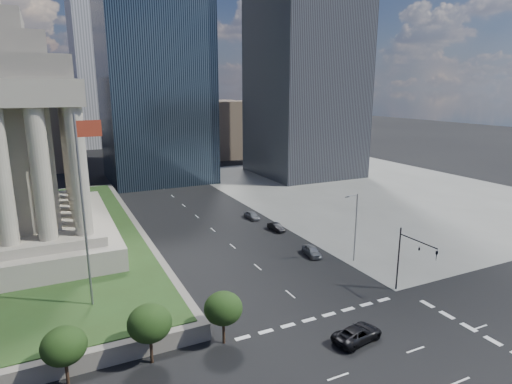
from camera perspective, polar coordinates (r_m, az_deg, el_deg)
ground at (r=125.55m, az=-14.15°, el=2.06°), size 500.00×500.00×0.00m
sidewalk_ne at (r=109.79m, az=14.86°, el=0.41°), size 68.00×90.00×0.03m
flagpole at (r=46.19m, az=-21.92°, el=-1.25°), size 2.52×0.24×20.00m
midrise_glass at (r=118.88m, az=-13.51°, el=16.03°), size 26.00×26.00×60.00m
building_filler_ne at (r=161.58m, az=-5.35°, el=8.49°), size 20.00×30.00×20.00m
building_filler_nw at (r=151.23m, az=-28.19°, el=8.14°), size 24.00×30.00×28.00m
traffic_signal_ne at (r=53.87m, az=19.89°, el=-7.81°), size 0.30×5.74×8.00m
street_lamp_north at (r=62.09m, az=13.05°, el=-4.11°), size 2.13×0.22×10.00m
pickup_truck at (r=45.32m, az=13.38°, el=-17.90°), size 5.78×3.40×1.51m
parked_sedan_near at (r=64.58m, az=7.47°, el=-7.81°), size 2.34×4.52×1.47m
parked_sedan_mid at (r=75.01m, az=2.72°, el=-4.71°), size 4.03×1.79×1.28m
parked_sedan_far at (r=81.61m, az=-0.54°, el=-3.12°), size 4.29×1.94×1.43m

